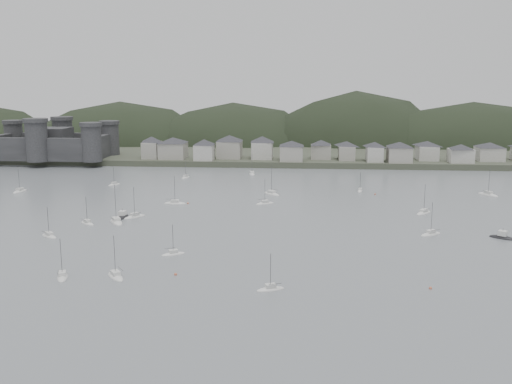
{
  "coord_description": "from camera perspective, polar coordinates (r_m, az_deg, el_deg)",
  "views": [
    {
      "loc": [
        15.9,
        -115.61,
        42.98
      ],
      "look_at": [
        0.0,
        75.0,
        6.0
      ],
      "focal_mm": 39.88,
      "sensor_mm": 36.0,
      "label": 1
    }
  ],
  "objects": [
    {
      "name": "castle",
      "position": [
        326.75,
        -19.9,
        4.67
      ],
      "size": [
        66.0,
        43.0,
        20.0
      ],
      "color": "#2D2E30",
      "rests_on": "far_shore_land"
    },
    {
      "name": "sailboat_lead",
      "position": [
        170.78,
        17.13,
        -4.07
      ],
      "size": [
        7.48,
        6.22,
        10.21
      ],
      "rotation": [
        0.0,
        0.0,
        5.32
      ],
      "color": "silver",
      "rests_on": "ground"
    },
    {
      "name": "far_shore_land",
      "position": [
        413.01,
        2.55,
        5.17
      ],
      "size": [
        900.0,
        250.0,
        3.0
      ],
      "primitive_type": "cube",
      "color": "#383D2D",
      "rests_on": "ground"
    },
    {
      "name": "motor_launch_near",
      "position": [
        173.91,
        23.48,
        -4.19
      ],
      "size": [
        7.44,
        6.18,
        3.74
      ],
      "rotation": [
        0.0,
        0.0,
        0.98
      ],
      "color": "black",
      "rests_on": "ground"
    },
    {
      "name": "mooring_buoys",
      "position": [
        165.28,
        1.97,
        -4.08
      ],
      "size": [
        185.55,
        103.93,
        0.7
      ],
      "color": "#CC6444",
      "rests_on": "ground"
    },
    {
      "name": "ground",
      "position": [
        124.36,
        -2.91,
        -9.29
      ],
      "size": [
        900.0,
        900.0,
        0.0
      ],
      "primitive_type": "plane",
      "color": "slate",
      "rests_on": "ground"
    },
    {
      "name": "forested_ridge",
      "position": [
        388.97,
        3.1,
        2.91
      ],
      "size": [
        851.55,
        103.94,
        102.57
      ],
      "color": "black",
      "rests_on": "ground"
    },
    {
      "name": "waterfront_town",
      "position": [
        302.91,
        11.34,
        4.22
      ],
      "size": [
        451.48,
        28.46,
        12.92
      ],
      "color": "#A09C92",
      "rests_on": "far_shore_land"
    },
    {
      "name": "motor_launch_far",
      "position": [
        188.7,
        -13.23,
        -2.43
      ],
      "size": [
        3.08,
        7.77,
        3.84
      ],
      "rotation": [
        0.0,
        0.0,
        3.1
      ],
      "color": "black",
      "rests_on": "ground"
    },
    {
      "name": "moored_fleet",
      "position": [
        183.81,
        -4.86,
        -2.56
      ],
      "size": [
        244.19,
        177.94,
        13.02
      ],
      "color": "silver",
      "rests_on": "ground"
    }
  ]
}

